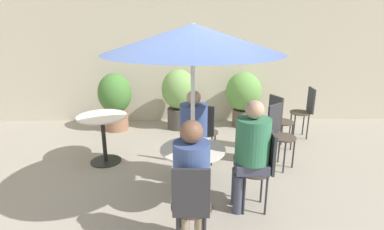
{
  "coord_description": "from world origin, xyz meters",
  "views": [
    {
      "loc": [
        0.09,
        -2.85,
        2.0
      ],
      "look_at": [
        0.16,
        0.49,
        0.97
      ],
      "focal_mm": 28.0,
      "sensor_mm": 36.0,
      "label": 1
    }
  ],
  "objects_px": {
    "cafe_table_far": "(103,129)",
    "potted_plant_0": "(115,98)",
    "seated_person_0": "(192,175)",
    "bistro_chair_1": "(263,164)",
    "bistro_chair_2": "(194,137)",
    "umbrella": "(193,39)",
    "bistro_chair_0": "(191,203)",
    "bistro_chair_6": "(205,128)",
    "potted_plant_1": "(179,95)",
    "bistro_chair_3": "(306,108)",
    "potted_plant_2": "(243,95)",
    "seated_person_2": "(194,129)",
    "seated_person_1": "(251,147)",
    "cafe_table_near": "(193,166)",
    "beer_glass_1": "(189,145)",
    "bistro_chair_4": "(279,117)",
    "bistro_chair_5": "(278,130)",
    "beer_glass_0": "(199,137)"
  },
  "relations": [
    {
      "from": "potted_plant_1",
      "to": "potted_plant_2",
      "type": "bearing_deg",
      "value": 4.02
    },
    {
      "from": "bistro_chair_3",
      "to": "seated_person_2",
      "type": "relative_size",
      "value": 0.75
    },
    {
      "from": "cafe_table_near",
      "to": "bistro_chair_1",
      "type": "xyz_separation_m",
      "value": [
        0.76,
        -0.03,
        0.04
      ]
    },
    {
      "from": "bistro_chair_4",
      "to": "potted_plant_0",
      "type": "distance_m",
      "value": 3.02
    },
    {
      "from": "bistro_chair_2",
      "to": "seated_person_1",
      "type": "relative_size",
      "value": 0.73
    },
    {
      "from": "bistro_chair_3",
      "to": "bistro_chair_6",
      "type": "height_order",
      "value": "same"
    },
    {
      "from": "bistro_chair_0",
      "to": "potted_plant_0",
      "type": "distance_m",
      "value": 3.66
    },
    {
      "from": "beer_glass_1",
      "to": "umbrella",
      "type": "bearing_deg",
      "value": 73.54
    },
    {
      "from": "cafe_table_near",
      "to": "seated_person_0",
      "type": "relative_size",
      "value": 0.58
    },
    {
      "from": "seated_person_0",
      "to": "potted_plant_1",
      "type": "height_order",
      "value": "seated_person_0"
    },
    {
      "from": "bistro_chair_2",
      "to": "beer_glass_0",
      "type": "relative_size",
      "value": 5.85
    },
    {
      "from": "beer_glass_1",
      "to": "potted_plant_2",
      "type": "xyz_separation_m",
      "value": [
        1.11,
        2.95,
        -0.18
      ]
    },
    {
      "from": "cafe_table_near",
      "to": "bistro_chair_0",
      "type": "distance_m",
      "value": 0.76
    },
    {
      "from": "cafe_table_far",
      "to": "bistro_chair_4",
      "type": "distance_m",
      "value": 2.73
    },
    {
      "from": "bistro_chair_0",
      "to": "bistro_chair_6",
      "type": "bearing_deg",
      "value": -94.62
    },
    {
      "from": "seated_person_1",
      "to": "umbrella",
      "type": "height_order",
      "value": "umbrella"
    },
    {
      "from": "potted_plant_1",
      "to": "potted_plant_2",
      "type": "relative_size",
      "value": 1.06
    },
    {
      "from": "seated_person_0",
      "to": "bistro_chair_1",
      "type": "bearing_deg",
      "value": -140.77
    },
    {
      "from": "umbrella",
      "to": "seated_person_1",
      "type": "bearing_deg",
      "value": -2.31
    },
    {
      "from": "bistro_chair_0",
      "to": "potted_plant_1",
      "type": "bearing_deg",
      "value": -84.8
    },
    {
      "from": "bistro_chair_1",
      "to": "beer_glass_0",
      "type": "distance_m",
      "value": 0.75
    },
    {
      "from": "bistro_chair_2",
      "to": "bistro_chair_4",
      "type": "distance_m",
      "value": 1.62
    },
    {
      "from": "cafe_table_far",
      "to": "umbrella",
      "type": "bearing_deg",
      "value": -43.07
    },
    {
      "from": "bistro_chair_5",
      "to": "umbrella",
      "type": "distance_m",
      "value": 2.07
    },
    {
      "from": "bistro_chair_3",
      "to": "umbrella",
      "type": "xyz_separation_m",
      "value": [
        -2.06,
        -2.15,
        1.3
      ]
    },
    {
      "from": "bistro_chair_0",
      "to": "bistro_chair_6",
      "type": "relative_size",
      "value": 1.0
    },
    {
      "from": "bistro_chair_3",
      "to": "potted_plant_2",
      "type": "relative_size",
      "value": 0.84
    },
    {
      "from": "bistro_chair_0",
      "to": "potted_plant_0",
      "type": "height_order",
      "value": "potted_plant_0"
    },
    {
      "from": "beer_glass_1",
      "to": "potted_plant_0",
      "type": "bearing_deg",
      "value": 116.38
    },
    {
      "from": "potted_plant_2",
      "to": "bistro_chair_4",
      "type": "bearing_deg",
      "value": -73.85
    },
    {
      "from": "bistro_chair_2",
      "to": "umbrella",
      "type": "xyz_separation_m",
      "value": [
        -0.03,
        -0.76,
        1.3
      ]
    },
    {
      "from": "bistro_chair_6",
      "to": "seated_person_0",
      "type": "distance_m",
      "value": 1.75
    },
    {
      "from": "seated_person_1",
      "to": "potted_plant_2",
      "type": "height_order",
      "value": "seated_person_1"
    },
    {
      "from": "beer_glass_1",
      "to": "bistro_chair_1",
      "type": "bearing_deg",
      "value": 8.22
    },
    {
      "from": "cafe_table_far",
      "to": "potted_plant_1",
      "type": "xyz_separation_m",
      "value": [
        1.08,
        1.51,
        0.14
      ]
    },
    {
      "from": "bistro_chair_6",
      "to": "seated_person_2",
      "type": "xyz_separation_m",
      "value": [
        -0.17,
        -0.49,
        0.17
      ]
    },
    {
      "from": "potted_plant_0",
      "to": "umbrella",
      "type": "xyz_separation_m",
      "value": [
        1.42,
        -2.63,
        1.23
      ]
    },
    {
      "from": "seated_person_0",
      "to": "bistro_chair_4",
      "type": "bearing_deg",
      "value": -120.69
    },
    {
      "from": "bistro_chair_2",
      "to": "potted_plant_2",
      "type": "relative_size",
      "value": 0.84
    },
    {
      "from": "cafe_table_far",
      "to": "potted_plant_0",
      "type": "relative_size",
      "value": 0.65
    },
    {
      "from": "umbrella",
      "to": "cafe_table_far",
      "type": "bearing_deg",
      "value": 136.93
    },
    {
      "from": "bistro_chair_1",
      "to": "seated_person_0",
      "type": "distance_m",
      "value": 1.0
    },
    {
      "from": "bistro_chair_5",
      "to": "potted_plant_1",
      "type": "xyz_separation_m",
      "value": [
        -1.44,
        1.69,
        0.11
      ]
    },
    {
      "from": "seated_person_1",
      "to": "potted_plant_1",
      "type": "distance_m",
      "value": 2.86
    },
    {
      "from": "seated_person_1",
      "to": "potted_plant_0",
      "type": "bearing_deg",
      "value": -140.22
    },
    {
      "from": "seated_person_0",
      "to": "cafe_table_near",
      "type": "bearing_deg",
      "value": -90.0
    },
    {
      "from": "cafe_table_near",
      "to": "bistro_chair_1",
      "type": "distance_m",
      "value": 0.76
    },
    {
      "from": "potted_plant_2",
      "to": "cafe_table_near",
      "type": "bearing_deg",
      "value": -110.85
    },
    {
      "from": "cafe_table_far",
      "to": "bistro_chair_2",
      "type": "distance_m",
      "value": 1.39
    },
    {
      "from": "bistro_chair_1",
      "to": "beer_glass_0",
      "type": "relative_size",
      "value": 5.85
    }
  ]
}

